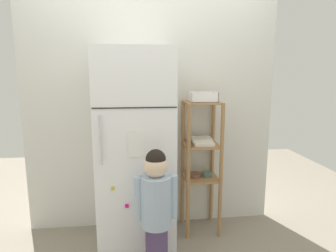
{
  "coord_description": "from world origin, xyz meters",
  "views": [
    {
      "loc": [
        -0.18,
        -2.47,
        1.54
      ],
      "look_at": [
        0.12,
        0.02,
        1.09
      ],
      "focal_mm": 30.71,
      "sensor_mm": 36.0,
      "label": 1
    }
  ],
  "objects_px": {
    "child_standing": "(156,201)",
    "refrigerator": "(136,150)",
    "pantry_shelf_unit": "(201,155)",
    "fruit_bin": "(203,98)"
  },
  "relations": [
    {
      "from": "refrigerator",
      "to": "child_standing",
      "type": "xyz_separation_m",
      "value": [
        0.14,
        -0.48,
        -0.27
      ]
    },
    {
      "from": "fruit_bin",
      "to": "child_standing",
      "type": "bearing_deg",
      "value": -129.78
    },
    {
      "from": "pantry_shelf_unit",
      "to": "fruit_bin",
      "type": "xyz_separation_m",
      "value": [
        -0.0,
        -0.03,
        0.55
      ]
    },
    {
      "from": "child_standing",
      "to": "pantry_shelf_unit",
      "type": "distance_m",
      "value": 0.8
    },
    {
      "from": "refrigerator",
      "to": "child_standing",
      "type": "bearing_deg",
      "value": -73.58
    },
    {
      "from": "pantry_shelf_unit",
      "to": "fruit_bin",
      "type": "bearing_deg",
      "value": -93.18
    },
    {
      "from": "fruit_bin",
      "to": "pantry_shelf_unit",
      "type": "bearing_deg",
      "value": 86.82
    },
    {
      "from": "child_standing",
      "to": "refrigerator",
      "type": "bearing_deg",
      "value": 106.42
    },
    {
      "from": "refrigerator",
      "to": "fruit_bin",
      "type": "xyz_separation_m",
      "value": [
        0.63,
        0.1,
        0.44
      ]
    },
    {
      "from": "refrigerator",
      "to": "pantry_shelf_unit",
      "type": "distance_m",
      "value": 0.65
    }
  ]
}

